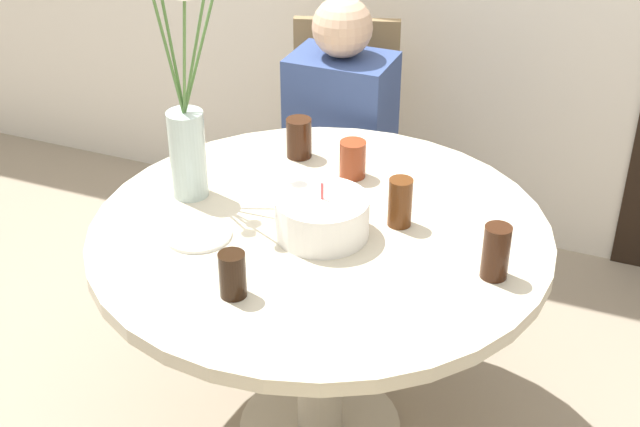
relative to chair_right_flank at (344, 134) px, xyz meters
The scene contains 11 objects.
dining_table 0.97m from the chair_right_flank, 72.66° to the right, with size 1.21×1.21×0.73m.
chair_right_flank is the anchor object (origin of this frame).
birthday_cake 1.03m from the chair_right_flank, 72.16° to the right, with size 0.24×0.24×0.15m.
flower_vase 0.99m from the chair_right_flank, 96.52° to the right, with size 0.18×0.30×0.75m.
side_plate 1.10m from the chair_right_flank, 89.18° to the right, with size 0.17×0.17×0.01m.
drink_glass_0 0.63m from the chair_right_flank, 82.45° to the right, with size 0.08×0.08×0.12m.
drink_glass_1 0.73m from the chair_right_flank, 66.97° to the right, with size 0.08×0.08×0.11m.
drink_glass_2 1.26m from the chair_right_flank, 52.04° to the right, with size 0.07×0.07×0.14m.
drink_glass_3 0.99m from the chair_right_flank, 60.26° to the right, with size 0.06×0.06×0.13m.
drink_glass_4 1.32m from the chair_right_flank, 80.34° to the right, with size 0.06×0.06×0.11m.
person_boy 0.16m from the chair_right_flank, 72.66° to the right, with size 0.34×0.24×1.09m.
Camera 1 is at (0.76, -1.83, 1.95)m, focal length 50.00 mm.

